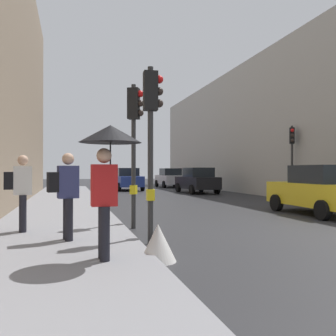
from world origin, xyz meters
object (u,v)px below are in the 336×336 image
object	(u,v)px
traffic_light_mid_street	(292,149)
warning_sign_triangle	(158,243)
car_yellow_taxi	(320,190)
car_red_sedan	(112,177)
pedestrian_with_umbrella	(108,154)
pedestrian_with_grey_backpack	(66,191)
pedestrian_with_black_backpack	(21,188)
car_dark_suv	(197,180)
traffic_light_near_left	(152,122)
car_blue_van	(127,179)
traffic_light_near_right	(134,129)
car_silver_hatchback	(170,178)

from	to	relation	value
traffic_light_mid_street	warning_sign_triangle	xyz separation A→B (m)	(-9.70, -10.35, -2.37)
car_yellow_taxi	car_red_sedan	size ratio (longest dim) A/B	0.99
pedestrian_with_umbrella	warning_sign_triangle	bearing A→B (deg)	16.87
car_red_sedan	pedestrian_with_umbrella	bearing A→B (deg)	-96.52
car_yellow_taxi	warning_sign_triangle	xyz separation A→B (m)	(-7.14, -4.90, -0.55)
pedestrian_with_grey_backpack	pedestrian_with_black_backpack	distance (m)	1.67
car_dark_suv	car_red_sedan	world-z (taller)	same
car_dark_suv	car_red_sedan	distance (m)	14.29
traffic_light_mid_street	car_yellow_taxi	xyz separation A→B (m)	(-2.56, -5.45, -1.81)
car_dark_suv	pedestrian_with_umbrella	xyz separation A→B (m)	(-7.97, -17.88, 0.96)
traffic_light_near_left	car_yellow_taxi	distance (m)	7.90
car_blue_van	pedestrian_with_black_backpack	world-z (taller)	pedestrian_with_black_backpack
car_dark_suv	car_blue_van	xyz separation A→B (m)	(-4.13, 4.83, 0.00)
traffic_light_near_right	traffic_light_near_left	bearing A→B (deg)	-89.93
traffic_light_mid_street	pedestrian_with_black_backpack	world-z (taller)	traffic_light_mid_street
pedestrian_with_grey_backpack	warning_sign_triangle	size ratio (longest dim) A/B	2.72
traffic_light_mid_street	car_yellow_taxi	size ratio (longest dim) A/B	0.92
traffic_light_near_left	pedestrian_with_grey_backpack	bearing A→B (deg)	179.04
car_silver_hatchback	traffic_light_near_right	bearing A→B (deg)	-107.85
traffic_light_mid_street	car_yellow_taxi	distance (m)	6.29
pedestrian_with_grey_backpack	warning_sign_triangle	xyz separation A→B (m)	(1.55, -1.53, -0.84)
traffic_light_near_right	warning_sign_triangle	bearing A→B (deg)	-93.48
car_red_sedan	pedestrian_with_umbrella	xyz separation A→B (m)	(-3.60, -31.49, 0.96)
car_yellow_taxi	pedestrian_with_grey_backpack	distance (m)	9.33
pedestrian_with_black_backpack	car_silver_hatchback	bearing A→B (deg)	66.73
car_yellow_taxi	pedestrian_with_grey_backpack	xyz separation A→B (m)	(-8.69, -3.36, 0.29)
car_yellow_taxi	car_blue_van	world-z (taller)	same
traffic_light_mid_street	pedestrian_with_grey_backpack	world-z (taller)	traffic_light_mid_street
traffic_light_near_right	car_blue_van	xyz separation A→B (m)	(2.74, 18.83, -1.82)
pedestrian_with_black_backpack	warning_sign_triangle	distance (m)	3.93
car_yellow_taxi	pedestrian_with_black_backpack	world-z (taller)	pedestrian_with_black_backpack
car_yellow_taxi	pedestrian_with_black_backpack	bearing A→B (deg)	-168.17
traffic_light_mid_street	car_red_sedan	size ratio (longest dim) A/B	0.92
car_blue_van	pedestrian_with_grey_backpack	bearing A→B (deg)	-102.18
traffic_light_near_right	car_silver_hatchback	distance (m)	23.99
car_silver_hatchback	warning_sign_triangle	world-z (taller)	car_silver_hatchback
traffic_light_near_left	warning_sign_triangle	size ratio (longest dim) A/B	5.85
car_red_sedan	pedestrian_with_black_backpack	world-z (taller)	pedestrian_with_black_backpack
pedestrian_with_grey_backpack	warning_sign_triangle	distance (m)	2.34
car_blue_van	warning_sign_triangle	size ratio (longest dim) A/B	6.55
traffic_light_mid_street	pedestrian_with_grey_backpack	bearing A→B (deg)	-141.93
car_dark_suv	car_blue_van	bearing A→B (deg)	130.49
car_yellow_taxi	pedestrian_with_black_backpack	xyz separation A→B (m)	(-9.71, -2.03, 0.29)
car_blue_van	traffic_light_mid_street	bearing A→B (deg)	-60.88
traffic_light_near_right	car_dark_suv	bearing A→B (deg)	63.86
traffic_light_near_right	pedestrian_with_umbrella	distance (m)	4.13
car_silver_hatchback	car_yellow_taxi	bearing A→B (deg)	-91.10
traffic_light_mid_street	warning_sign_triangle	bearing A→B (deg)	-133.16
car_dark_suv	pedestrian_with_black_backpack	bearing A→B (deg)	-123.20
car_red_sedan	pedestrian_with_grey_backpack	world-z (taller)	pedestrian_with_grey_backpack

